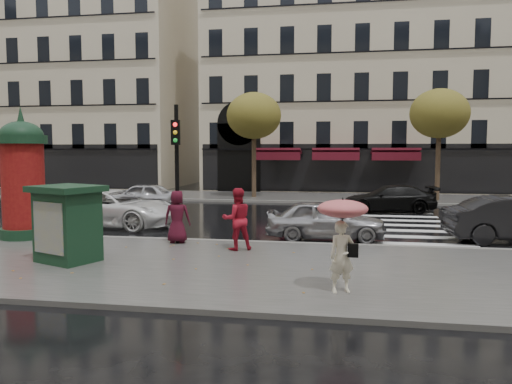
% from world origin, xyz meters
% --- Properties ---
extents(ground, '(160.00, 160.00, 0.00)m').
position_xyz_m(ground, '(0.00, 0.00, 0.00)').
color(ground, black).
rests_on(ground, ground).
extents(near_sidewalk, '(90.00, 7.00, 0.12)m').
position_xyz_m(near_sidewalk, '(0.00, -0.50, 0.06)').
color(near_sidewalk, '#474744').
rests_on(near_sidewalk, ground).
extents(far_sidewalk, '(90.00, 6.00, 0.12)m').
position_xyz_m(far_sidewalk, '(0.00, 19.00, 0.06)').
color(far_sidewalk, '#474744').
rests_on(far_sidewalk, ground).
extents(near_kerb, '(90.00, 0.25, 0.14)m').
position_xyz_m(near_kerb, '(0.00, 3.00, 0.07)').
color(near_kerb, slate).
rests_on(near_kerb, ground).
extents(far_kerb, '(90.00, 0.25, 0.14)m').
position_xyz_m(far_kerb, '(0.00, 16.00, 0.07)').
color(far_kerb, slate).
rests_on(far_kerb, ground).
extents(zebra_crossing, '(3.60, 11.75, 0.01)m').
position_xyz_m(zebra_crossing, '(6.00, 9.60, 0.01)').
color(zebra_crossing, silver).
rests_on(zebra_crossing, ground).
extents(bldg_far_corner, '(26.00, 14.00, 22.90)m').
position_xyz_m(bldg_far_corner, '(6.00, 30.00, 11.31)').
color(bldg_far_corner, '#B7A88C').
rests_on(bldg_far_corner, ground).
extents(bldg_far_left, '(24.00, 14.00, 22.90)m').
position_xyz_m(bldg_far_left, '(-22.00, 30.00, 11.31)').
color(bldg_far_left, '#B7A88C').
rests_on(bldg_far_left, ground).
extents(tree_far_left, '(3.40, 3.40, 6.64)m').
position_xyz_m(tree_far_left, '(-2.00, 18.00, 5.17)').
color(tree_far_left, '#38281C').
rests_on(tree_far_left, ground).
extents(tree_far_right, '(3.40, 3.40, 6.64)m').
position_xyz_m(tree_far_right, '(9.00, 18.00, 5.17)').
color(tree_far_right, '#38281C').
rests_on(tree_far_right, ground).
extents(woman_umbrella, '(1.04, 1.04, 2.01)m').
position_xyz_m(woman_umbrella, '(3.45, -2.40, 1.44)').
color(woman_umbrella, '#EEE3C4').
rests_on(woman_umbrella, near_sidewalk).
extents(woman_red, '(1.11, 1.02, 1.84)m').
position_xyz_m(woman_red, '(0.38, 1.57, 1.04)').
color(woman_red, '#A71426').
rests_on(woman_red, near_sidewalk).
extents(man_burgundy, '(0.89, 0.64, 1.69)m').
position_xyz_m(man_burgundy, '(-1.73, 2.35, 0.97)').
color(man_burgundy, '#410D1B').
rests_on(man_burgundy, near_sidewalk).
extents(morris_column, '(1.64, 1.64, 4.42)m').
position_xyz_m(morris_column, '(-7.14, 2.40, 2.24)').
color(morris_column, '#13311D').
rests_on(morris_column, near_sidewalk).
extents(traffic_light, '(0.31, 0.43, 4.37)m').
position_xyz_m(traffic_light, '(-1.69, 2.24, 2.77)').
color(traffic_light, black).
rests_on(traffic_light, near_sidewalk).
extents(newsstand, '(2.09, 1.94, 2.02)m').
position_xyz_m(newsstand, '(-3.73, -0.70, 1.16)').
color(newsstand, '#13311D').
rests_on(newsstand, near_sidewalk).
extents(car_silver, '(4.13, 1.81, 1.38)m').
position_xyz_m(car_silver, '(2.90, 4.32, 0.69)').
color(car_silver, '#9E9DA2').
rests_on(car_silver, ground).
extents(car_white, '(5.60, 2.98, 1.50)m').
position_xyz_m(car_white, '(-5.62, 5.84, 0.75)').
color(car_white, white).
rests_on(car_white, ground).
extents(car_black, '(4.74, 2.35, 1.32)m').
position_xyz_m(car_black, '(5.77, 12.69, 0.66)').
color(car_black, black).
rests_on(car_black, ground).
extents(car_far_silver, '(3.99, 1.66, 1.35)m').
position_xyz_m(car_far_silver, '(-6.99, 11.93, 0.68)').
color(car_far_silver, '#B6B7BC').
rests_on(car_far_silver, ground).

